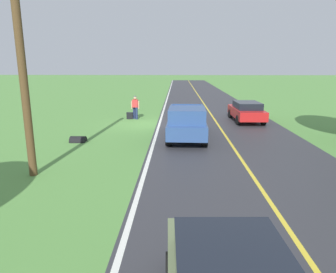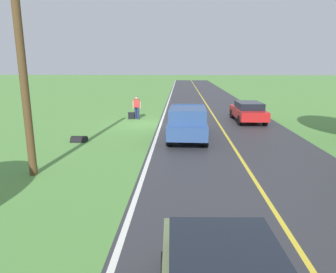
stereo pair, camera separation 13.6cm
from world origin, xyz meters
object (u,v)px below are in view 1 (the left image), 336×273
at_px(hitchhiker_walking, 135,106).
at_px(pickup_truck_passing, 187,122).
at_px(suitcase_carried, 130,116).
at_px(sedan_near_oncoming, 246,111).
at_px(utility_pole_roadside, 20,49).

relative_size(hitchhiker_walking, pickup_truck_passing, 0.32).
distance_m(suitcase_carried, sedan_near_oncoming, 8.52).
bearing_deg(hitchhiker_walking, pickup_truck_passing, 120.29).
bearing_deg(suitcase_carried, hitchhiker_walking, 100.86).
relative_size(hitchhiker_walking, sedan_near_oncoming, 0.39).
distance_m(hitchhiker_walking, suitcase_carried, 0.84).
bearing_deg(sedan_near_oncoming, hitchhiker_walking, -5.44).
bearing_deg(pickup_truck_passing, hitchhiker_walking, -59.71).
distance_m(suitcase_carried, pickup_truck_passing, 7.40).
bearing_deg(utility_pole_roadside, pickup_truck_passing, -135.14).
bearing_deg(utility_pole_roadside, suitcase_carried, -98.34).
relative_size(sedan_near_oncoming, utility_pole_roadside, 0.49).
bearing_deg(pickup_truck_passing, sedan_near_oncoming, -129.00).
xyz_separation_m(suitcase_carried, pickup_truck_passing, (-4.06, 6.15, 0.71)).
xyz_separation_m(hitchhiker_walking, suitcase_carried, (0.42, 0.07, -0.73)).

